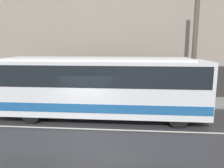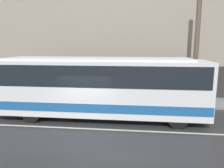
% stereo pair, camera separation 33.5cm
% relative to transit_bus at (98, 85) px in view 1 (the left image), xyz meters
% --- Properties ---
extents(ground_plane, '(60.00, 60.00, 0.00)m').
position_rel_transit_bus_xyz_m(ground_plane, '(-0.41, -1.70, -1.87)').
color(ground_plane, '#2D2D30').
extents(sidewalk, '(60.00, 2.78, 0.13)m').
position_rel_transit_bus_xyz_m(sidewalk, '(-0.41, 3.69, -1.80)').
color(sidewalk, gray).
rests_on(sidewalk, ground_plane).
extents(building_facade, '(60.00, 0.35, 9.75)m').
position_rel_transit_bus_xyz_m(building_facade, '(-0.41, 5.22, 2.83)').
color(building_facade, gray).
rests_on(building_facade, ground_plane).
extents(lane_stripe, '(54.00, 0.14, 0.01)m').
position_rel_transit_bus_xyz_m(lane_stripe, '(-0.41, -1.70, -1.86)').
color(lane_stripe, beige).
rests_on(lane_stripe, ground_plane).
extents(transit_bus, '(11.44, 2.62, 3.31)m').
position_rel_transit_bus_xyz_m(transit_bus, '(0.00, 0.00, 0.00)').
color(transit_bus, white).
rests_on(transit_bus, ground_plane).
extents(utility_pole_near, '(0.30, 0.30, 7.61)m').
position_rel_transit_bus_xyz_m(utility_pole_near, '(5.73, 2.75, 2.06)').
color(utility_pole_near, brown).
rests_on(utility_pole_near, sidewalk).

